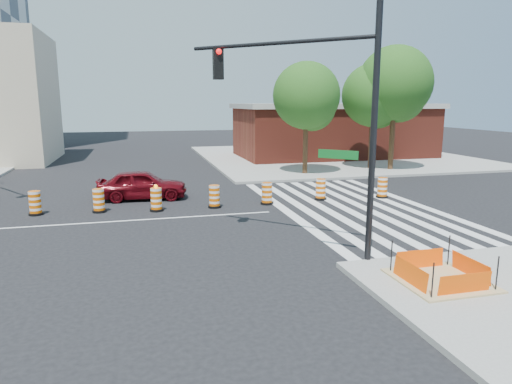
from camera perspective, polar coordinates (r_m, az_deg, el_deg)
ground at (r=19.20m, az=-18.92°, el=-3.62°), size 120.00×120.00×0.00m
sidewalk_ne at (r=40.33m, az=9.53°, el=4.41°), size 22.00×22.00×0.15m
crosswalk_east at (r=21.30m, az=11.87°, el=-1.81°), size 6.75×13.50×0.01m
lane_centerline at (r=19.20m, az=-18.93°, el=-3.61°), size 14.00×0.12×0.01m
excavation_pit at (r=12.89m, az=22.04°, el=-10.00°), size 2.20×2.20×0.90m
brick_storefront at (r=40.14m, az=9.64°, el=7.59°), size 16.50×8.50×4.60m
red_coupe at (r=23.04m, az=-14.05°, el=0.90°), size 4.41×2.04×1.46m
signal_pole_se at (r=13.76m, az=7.72°, el=12.22°), size 4.54×4.34×8.12m
tree_north_c at (r=29.74m, az=6.37°, el=11.41°), size 4.27×4.27×7.25m
tree_north_d at (r=32.92m, az=14.50°, el=11.21°), size 4.32×4.32×7.35m
tree_north_e at (r=32.85m, az=17.00°, el=12.39°), size 4.98×4.98×8.47m
median_drum_3 at (r=21.42m, az=-25.88°, el=-1.34°), size 0.60×0.60×1.02m
median_drum_4 at (r=20.90m, az=-19.05°, el=-1.11°), size 0.60×0.60×1.02m
median_drum_5 at (r=20.44m, az=-12.36°, el=-0.99°), size 0.60×0.60×1.18m
median_drum_6 at (r=20.70m, az=-5.22°, el=-0.65°), size 0.60×0.60×1.02m
median_drum_7 at (r=21.31m, az=1.37°, el=-0.27°), size 0.60×0.60×1.02m
median_drum_8 at (r=22.54m, az=8.09°, el=0.25°), size 0.60×0.60×1.02m
median_drum_9 at (r=23.59m, az=15.51°, el=0.44°), size 0.60×0.60×1.02m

